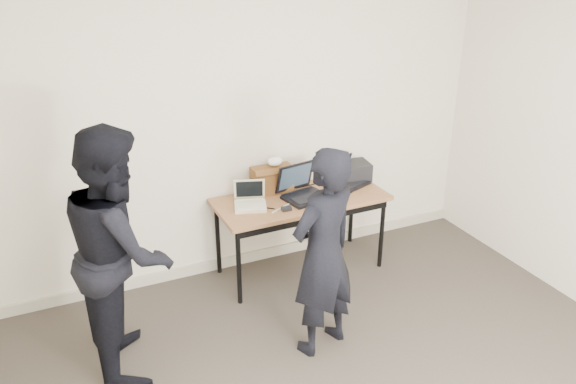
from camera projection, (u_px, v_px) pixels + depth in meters
room at (399, 239)px, 2.89m from camera, size 4.60×4.60×2.80m
desk at (301, 204)px, 4.90m from camera, size 1.51×0.67×0.72m
laptop_beige at (250, 202)px, 4.70m from camera, size 0.33×0.32×0.21m
laptop_center at (302, 190)px, 4.88m from camera, size 0.43×0.42×0.28m
laptop_right at (345, 178)px, 5.15m from camera, size 0.42×0.41×0.24m
leather_satchel at (272, 179)px, 4.94m from camera, size 0.37×0.19×0.25m
tissue at (275, 162)px, 4.90m from camera, size 0.14×0.11×0.08m
equipment_box at (353, 171)px, 5.24m from camera, size 0.32×0.28×0.16m
power_brick at (286, 209)px, 4.64m from camera, size 0.08×0.05×0.03m
cables at (306, 196)px, 4.91m from camera, size 1.16×0.41×0.01m
person_typist at (323, 254)px, 3.89m from camera, size 0.66×0.53×1.56m
person_observer at (121, 251)px, 3.74m from camera, size 0.75×0.91×1.74m
baseboard at (251, 256)px, 5.28m from camera, size 4.50×0.03×0.10m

